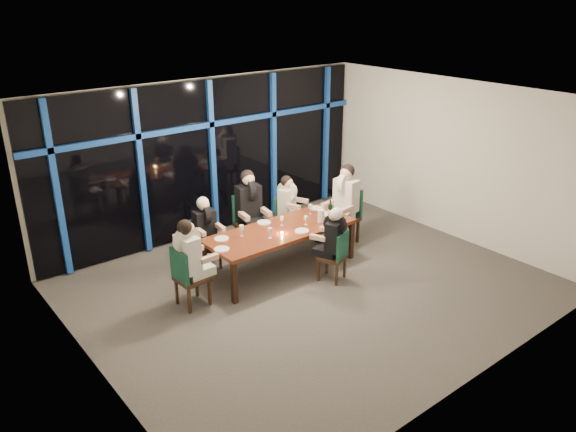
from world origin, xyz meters
The scene contains 29 objects.
room centered at (0.00, 0.00, 2.02)m, with size 7.04×7.00×3.02m.
window_wall centered at (0.01, 2.93, 1.55)m, with size 6.86×0.43×2.94m.
dining_table centered at (0.00, 0.80, 0.68)m, with size 2.60×1.00×0.75m.
chair_far_left centered at (-0.95, 1.71, 0.49)m, with size 0.43×0.43×0.88m.
chair_far_mid centered at (0.05, 1.84, 0.58)m, with size 0.55×0.55×1.04m.
chair_far_right centered at (0.83, 1.72, 0.49)m, with size 0.54×0.54×0.88m.
chair_end_left centered at (-1.84, 0.71, 0.54)m, with size 0.47×0.47×0.96m.
chair_end_right centered at (1.69, 0.93, 0.59)m, with size 0.56×0.56×1.05m.
chair_near_mid centered at (0.47, -0.08, 0.49)m, with size 0.53×0.53×0.87m.
diner_far_left centered at (-0.95, 1.63, 0.84)m, with size 0.45×0.56×0.85m.
diner_far_mid centered at (0.04, 1.75, 0.99)m, with size 0.56×0.69×1.01m.
diner_far_right centered at (0.86, 1.65, 0.84)m, with size 0.56×0.60×0.86m.
diner_end_left centered at (-1.76, 0.71, 0.92)m, with size 0.61×0.49×0.94m.
diner_end_right centered at (1.60, 0.92, 1.00)m, with size 0.69×0.56×1.02m.
diner_near_mid centered at (0.44, -0.01, 0.84)m, with size 0.54×0.60×0.85m.
plate_far_left centered at (-0.99, 1.07, 0.76)m, with size 0.24×0.24×0.01m, color white.
plate_far_mid centered at (-0.05, 1.19, 0.76)m, with size 0.24×0.24×0.01m, color white.
plate_far_right centered at (1.09, 1.14, 0.76)m, with size 0.24×0.24×0.01m, color white.
plate_end_left centered at (-1.20, 0.74, 0.76)m, with size 0.24×0.24×0.01m, color white.
plate_end_right centered at (1.04, 0.83, 0.76)m, with size 0.24×0.24×0.01m, color white.
plate_near_mid centered at (0.22, 0.51, 0.76)m, with size 0.24×0.24×0.01m, color white.
wine_bottle centered at (0.98, 0.65, 0.88)m, with size 0.08×0.08×0.34m.
water_pitcher centered at (0.73, 0.61, 0.86)m, with size 0.14×0.12×0.22m.
tea_light centered at (-0.10, 0.63, 0.77)m, with size 0.05×0.05×0.03m, color #FFA84C.
wine_glass_a centered at (-0.36, 0.62, 0.88)m, with size 0.07×0.07×0.18m.
wine_glass_b centered at (0.12, 0.91, 0.87)m, with size 0.06×0.06×0.16m.
wine_glass_c centered at (0.45, 0.67, 0.87)m, with size 0.06×0.06×0.16m.
wine_glass_d centered at (-0.67, 0.97, 0.89)m, with size 0.07×0.07×0.19m.
wine_glass_e centered at (0.84, 1.01, 0.88)m, with size 0.07×0.07×0.18m.
Camera 1 is at (-5.29, -6.00, 4.49)m, focal length 35.00 mm.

